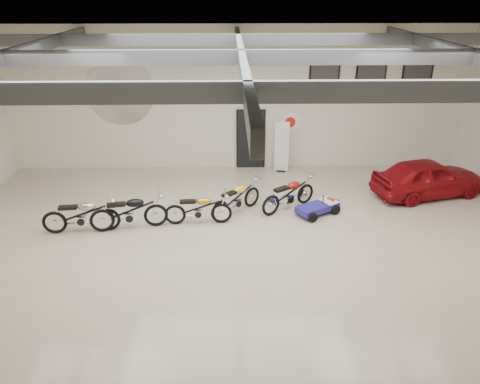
{
  "coord_description": "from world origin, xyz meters",
  "views": [
    {
      "loc": [
        -0.27,
        -10.18,
        6.15
      ],
      "look_at": [
        0.0,
        1.2,
        1.1
      ],
      "focal_mm": 35.0,
      "sensor_mm": 36.0,
      "label": 1
    }
  ],
  "objects_px": {
    "banner_stand": "(282,147)",
    "motorcycle_black": "(129,211)",
    "motorcycle_gold": "(198,208)",
    "vintage_car": "(428,178)",
    "motorcycle_yellow": "(236,198)",
    "motorcycle_silver": "(81,214)",
    "go_kart": "(321,204)",
    "motorcycle_red": "(289,194)"
  },
  "relations": [
    {
      "from": "banner_stand",
      "to": "motorcycle_black",
      "type": "bearing_deg",
      "value": -128.23
    },
    {
      "from": "motorcycle_gold",
      "to": "vintage_car",
      "type": "distance_m",
      "value": 7.36
    },
    {
      "from": "motorcycle_yellow",
      "to": "vintage_car",
      "type": "height_order",
      "value": "vintage_car"
    },
    {
      "from": "motorcycle_silver",
      "to": "motorcycle_black",
      "type": "xyz_separation_m",
      "value": [
        1.25,
        0.15,
        0.01
      ]
    },
    {
      "from": "motorcycle_gold",
      "to": "banner_stand",
      "type": "bearing_deg",
      "value": 53.1
    },
    {
      "from": "go_kart",
      "to": "motorcycle_gold",
      "type": "bearing_deg",
      "value": 156.89
    },
    {
      "from": "motorcycle_silver",
      "to": "motorcycle_black",
      "type": "height_order",
      "value": "motorcycle_black"
    },
    {
      "from": "banner_stand",
      "to": "motorcycle_black",
      "type": "xyz_separation_m",
      "value": [
        -4.6,
        -4.24,
        -0.39
      ]
    },
    {
      "from": "motorcycle_silver",
      "to": "vintage_car",
      "type": "xyz_separation_m",
      "value": [
        10.26,
        2.18,
        0.08
      ]
    },
    {
      "from": "motorcycle_black",
      "to": "motorcycle_yellow",
      "type": "relative_size",
      "value": 1.08
    },
    {
      "from": "motorcycle_red",
      "to": "motorcycle_black",
      "type": "bearing_deg",
      "value": 158.81
    },
    {
      "from": "motorcycle_gold",
      "to": "vintage_car",
      "type": "xyz_separation_m",
      "value": [
        7.14,
        1.77,
        0.13
      ]
    },
    {
      "from": "motorcycle_black",
      "to": "motorcycle_red",
      "type": "distance_m",
      "value": 4.63
    },
    {
      "from": "motorcycle_yellow",
      "to": "vintage_car",
      "type": "xyz_separation_m",
      "value": [
        6.07,
        1.15,
        0.11
      ]
    },
    {
      "from": "go_kart",
      "to": "motorcycle_red",
      "type": "bearing_deg",
      "value": 130.85
    },
    {
      "from": "banner_stand",
      "to": "motorcycle_black",
      "type": "relative_size",
      "value": 0.9
    },
    {
      "from": "banner_stand",
      "to": "motorcycle_yellow",
      "type": "relative_size",
      "value": 0.97
    },
    {
      "from": "motorcycle_silver",
      "to": "vintage_car",
      "type": "height_order",
      "value": "vintage_car"
    },
    {
      "from": "banner_stand",
      "to": "motorcycle_silver",
      "type": "bearing_deg",
      "value": -134.04
    },
    {
      "from": "motorcycle_silver",
      "to": "motorcycle_black",
      "type": "bearing_deg",
      "value": 0.88
    },
    {
      "from": "motorcycle_black",
      "to": "motorcycle_red",
      "type": "relative_size",
      "value": 1.05
    },
    {
      "from": "banner_stand",
      "to": "motorcycle_yellow",
      "type": "height_order",
      "value": "banner_stand"
    },
    {
      "from": "motorcycle_black",
      "to": "motorcycle_yellow",
      "type": "height_order",
      "value": "motorcycle_black"
    },
    {
      "from": "motorcycle_gold",
      "to": "motorcycle_yellow",
      "type": "height_order",
      "value": "motorcycle_yellow"
    },
    {
      "from": "motorcycle_red",
      "to": "go_kart",
      "type": "bearing_deg",
      "value": -52.02
    },
    {
      "from": "motorcycle_gold",
      "to": "go_kart",
      "type": "distance_m",
      "value": 3.61
    },
    {
      "from": "motorcycle_yellow",
      "to": "go_kart",
      "type": "height_order",
      "value": "motorcycle_yellow"
    },
    {
      "from": "motorcycle_yellow",
      "to": "motorcycle_red",
      "type": "xyz_separation_m",
      "value": [
        1.56,
        0.24,
        0.02
      ]
    },
    {
      "from": "go_kart",
      "to": "banner_stand",
      "type": "bearing_deg",
      "value": 71.23
    },
    {
      "from": "motorcycle_black",
      "to": "motorcycle_red",
      "type": "xyz_separation_m",
      "value": [
        4.49,
        1.12,
        -0.02
      ]
    },
    {
      "from": "motorcycle_gold",
      "to": "vintage_car",
      "type": "bearing_deg",
      "value": 11.61
    },
    {
      "from": "motorcycle_yellow",
      "to": "motorcycle_red",
      "type": "bearing_deg",
      "value": -35.63
    },
    {
      "from": "banner_stand",
      "to": "motorcycle_yellow",
      "type": "xyz_separation_m",
      "value": [
        -1.67,
        -3.35,
        -0.43
      ]
    },
    {
      "from": "motorcycle_black",
      "to": "go_kart",
      "type": "xyz_separation_m",
      "value": [
        5.42,
        0.84,
        -0.25
      ]
    },
    {
      "from": "motorcycle_yellow",
      "to": "vintage_car",
      "type": "relative_size",
      "value": 0.53
    },
    {
      "from": "motorcycle_silver",
      "to": "motorcycle_yellow",
      "type": "height_order",
      "value": "motorcycle_silver"
    },
    {
      "from": "motorcycle_yellow",
      "to": "vintage_car",
      "type": "bearing_deg",
      "value": -33.55
    },
    {
      "from": "motorcycle_gold",
      "to": "go_kart",
      "type": "xyz_separation_m",
      "value": [
        3.56,
        0.58,
        -0.19
      ]
    },
    {
      "from": "motorcycle_black",
      "to": "vintage_car",
      "type": "xyz_separation_m",
      "value": [
        9.0,
        2.04,
        0.07
      ]
    },
    {
      "from": "motorcycle_silver",
      "to": "motorcycle_red",
      "type": "distance_m",
      "value": 5.88
    },
    {
      "from": "motorcycle_red",
      "to": "banner_stand",
      "type": "bearing_deg",
      "value": 52.79
    },
    {
      "from": "motorcycle_silver",
      "to": "go_kart",
      "type": "bearing_deg",
      "value": 2.62
    }
  ]
}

